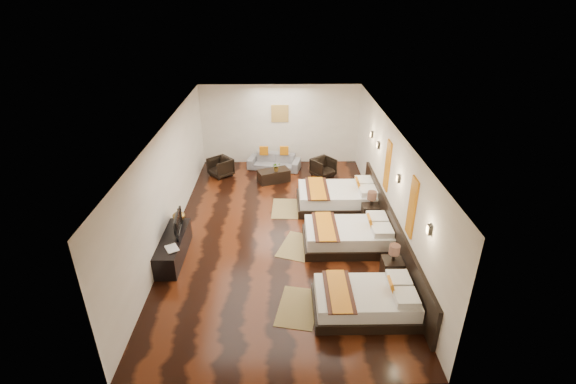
{
  "coord_description": "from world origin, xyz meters",
  "views": [
    {
      "loc": [
        0.07,
        -9.38,
        5.81
      ],
      "look_at": [
        0.21,
        0.05,
        1.1
      ],
      "focal_mm": 26.04,
      "sensor_mm": 36.0,
      "label": 1
    }
  ],
  "objects_px": {
    "sofa": "(274,162)",
    "bed_near": "(366,301)",
    "bed_far": "(339,197)",
    "nightstand_a": "(392,267)",
    "armchair_left": "(220,167)",
    "tv": "(175,224)",
    "table_plant": "(276,167)",
    "coffee_table": "(274,176)",
    "nightstand_b": "(370,211)",
    "bed_mid": "(349,236)",
    "armchair_right": "(323,167)",
    "book": "(166,250)",
    "figurine": "(179,215)",
    "tv_console": "(173,247)"
  },
  "relations": [
    {
      "from": "coffee_table",
      "to": "sofa",
      "type": "bearing_deg",
      "value": 90.0
    },
    {
      "from": "tv_console",
      "to": "armchair_left",
      "type": "xyz_separation_m",
      "value": [
        0.5,
        4.69,
        0.04
      ]
    },
    {
      "from": "table_plant",
      "to": "figurine",
      "type": "bearing_deg",
      "value": -125.31
    },
    {
      "from": "sofa",
      "to": "nightstand_b",
      "type": "bearing_deg",
      "value": -41.14
    },
    {
      "from": "tv",
      "to": "coffee_table",
      "type": "height_order",
      "value": "tv"
    },
    {
      "from": "armchair_right",
      "to": "sofa",
      "type": "bearing_deg",
      "value": 122.12
    },
    {
      "from": "nightstand_a",
      "to": "armchair_left",
      "type": "height_order",
      "value": "nightstand_a"
    },
    {
      "from": "bed_near",
      "to": "tv_console",
      "type": "bearing_deg",
      "value": 155.73
    },
    {
      "from": "bed_far",
      "to": "armchair_left",
      "type": "bearing_deg",
      "value": 148.75
    },
    {
      "from": "tv",
      "to": "coffee_table",
      "type": "xyz_separation_m",
      "value": [
        2.24,
        4.0,
        -0.59
      ]
    },
    {
      "from": "bed_far",
      "to": "figurine",
      "type": "relative_size",
      "value": 7.27
    },
    {
      "from": "bed_near",
      "to": "nightstand_a",
      "type": "distance_m",
      "value": 1.28
    },
    {
      "from": "coffee_table",
      "to": "book",
      "type": "bearing_deg",
      "value": -115.67
    },
    {
      "from": "sofa",
      "to": "armchair_left",
      "type": "distance_m",
      "value": 1.88
    },
    {
      "from": "table_plant",
      "to": "bed_far",
      "type": "bearing_deg",
      "value": -43.1
    },
    {
      "from": "figurine",
      "to": "armchair_left",
      "type": "bearing_deg",
      "value": 82.72
    },
    {
      "from": "bed_far",
      "to": "nightstand_a",
      "type": "height_order",
      "value": "bed_far"
    },
    {
      "from": "figurine",
      "to": "sofa",
      "type": "bearing_deg",
      "value": 62.93
    },
    {
      "from": "nightstand_a",
      "to": "nightstand_b",
      "type": "relative_size",
      "value": 0.96
    },
    {
      "from": "nightstand_b",
      "to": "book",
      "type": "xyz_separation_m",
      "value": [
        -4.95,
        -2.14,
        0.25
      ]
    },
    {
      "from": "nightstand_b",
      "to": "sofa",
      "type": "xyz_separation_m",
      "value": [
        -2.66,
        3.67,
        -0.05
      ]
    },
    {
      "from": "bed_far",
      "to": "coffee_table",
      "type": "xyz_separation_m",
      "value": [
        -1.91,
        1.78,
        -0.11
      ]
    },
    {
      "from": "table_plant",
      "to": "bed_mid",
      "type": "bearing_deg",
      "value": -63.9
    },
    {
      "from": "figurine",
      "to": "armchair_right",
      "type": "distance_m",
      "value": 5.52
    },
    {
      "from": "nightstand_b",
      "to": "coffee_table",
      "type": "distance_m",
      "value": 3.73
    },
    {
      "from": "armchair_right",
      "to": "book",
      "type": "bearing_deg",
      "value": -164.03
    },
    {
      "from": "sofa",
      "to": "armchair_left",
      "type": "bearing_deg",
      "value": -149.03
    },
    {
      "from": "nightstand_a",
      "to": "armchair_left",
      "type": "xyz_separation_m",
      "value": [
        -4.45,
        5.55,
        0.01
      ]
    },
    {
      "from": "bed_near",
      "to": "tv",
      "type": "height_order",
      "value": "tv"
    },
    {
      "from": "tv",
      "to": "book",
      "type": "relative_size",
      "value": 2.48
    },
    {
      "from": "sofa",
      "to": "table_plant",
      "type": "xyz_separation_m",
      "value": [
        0.09,
        -1.12,
        0.28
      ]
    },
    {
      "from": "armchair_right",
      "to": "coffee_table",
      "type": "relative_size",
      "value": 0.68
    },
    {
      "from": "nightstand_b",
      "to": "figurine",
      "type": "relative_size",
      "value": 2.79
    },
    {
      "from": "bed_far",
      "to": "bed_mid",
      "type": "bearing_deg",
      "value": -90.06
    },
    {
      "from": "tv",
      "to": "sofa",
      "type": "xyz_separation_m",
      "value": [
        2.24,
        5.05,
        -0.53
      ]
    },
    {
      "from": "tv",
      "to": "armchair_left",
      "type": "bearing_deg",
      "value": -11.26
    },
    {
      "from": "bed_far",
      "to": "table_plant",
      "type": "bearing_deg",
      "value": 136.9
    },
    {
      "from": "tv",
      "to": "figurine",
      "type": "distance_m",
      "value": 0.58
    },
    {
      "from": "tv",
      "to": "sofa",
      "type": "distance_m",
      "value": 5.55
    },
    {
      "from": "armchair_right",
      "to": "tv",
      "type": "bearing_deg",
      "value": -168.13
    },
    {
      "from": "sofa",
      "to": "bed_near",
      "type": "bearing_deg",
      "value": -62.12
    },
    {
      "from": "bed_near",
      "to": "table_plant",
      "type": "distance_m",
      "value": 6.32
    },
    {
      "from": "nightstand_b",
      "to": "armchair_right",
      "type": "distance_m",
      "value": 3.19
    },
    {
      "from": "tv_console",
      "to": "figurine",
      "type": "distance_m",
      "value": 0.91
    },
    {
      "from": "bed_near",
      "to": "coffee_table",
      "type": "xyz_separation_m",
      "value": [
        -1.91,
        6.12,
        -0.06
      ]
    },
    {
      "from": "book",
      "to": "armchair_right",
      "type": "xyz_separation_m",
      "value": [
        3.94,
        5.17,
        -0.26
      ]
    },
    {
      "from": "tv_console",
      "to": "book",
      "type": "relative_size",
      "value": 5.26
    },
    {
      "from": "sofa",
      "to": "armchair_left",
      "type": "relative_size",
      "value": 2.58
    },
    {
      "from": "bed_far",
      "to": "coffee_table",
      "type": "bearing_deg",
      "value": 137.06
    },
    {
      "from": "book",
      "to": "coffee_table",
      "type": "distance_m",
      "value": 5.3
    }
  ]
}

